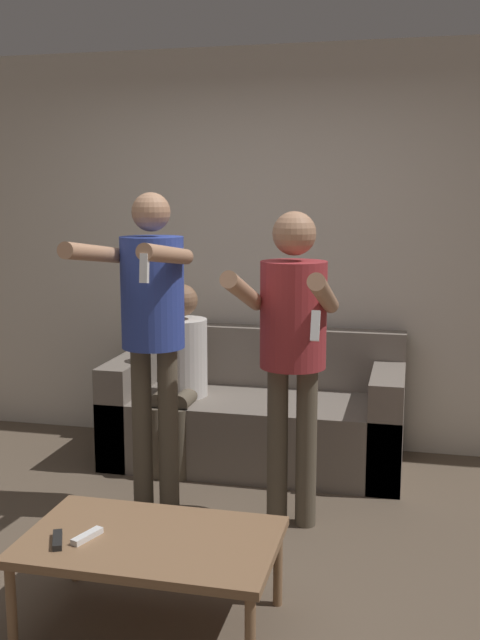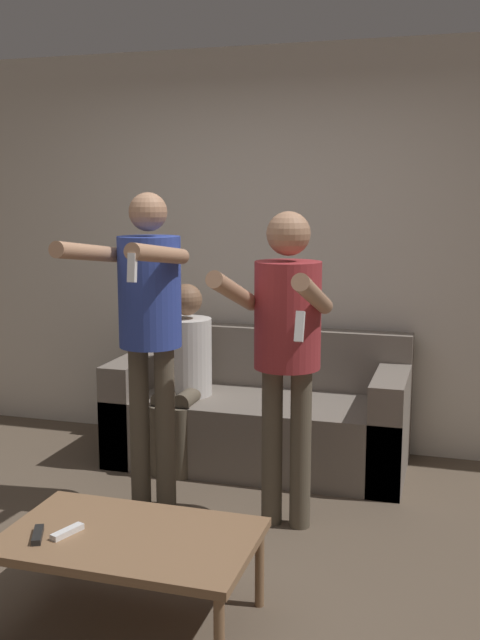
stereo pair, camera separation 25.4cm
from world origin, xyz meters
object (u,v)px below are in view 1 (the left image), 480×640
person_standing_right (292,332)px  remote_far (87,536)px  couch (256,417)px  remote_near (57,540)px  person_standing_left (151,313)px  coffee_table (151,545)px  person_seated (180,366)px

person_standing_right → remote_far: person_standing_right is taller
couch → remote_near: (-0.35, -2.10, 0.10)m
couch → person_standing_left: person_standing_left is taller
person_standing_left → couch: bearing=67.5°
couch → person_standing_left: size_ratio=1.08×
couch → coffee_table: size_ratio=1.86×
person_seated → coffee_table: (0.45, -1.81, -0.30)m
person_standing_left → remote_far: bearing=-83.8°
person_standing_right → remote_near: size_ratio=10.95×
person_standing_right → person_seated: (-0.84, 0.75, -0.39)m
remote_far → remote_near: bearing=-149.8°
person_seated → remote_far: 1.91m
remote_near → remote_far: size_ratio=0.98×
person_standing_right → couch: bearing=112.5°
person_standing_left → remote_near: size_ratio=11.56×
remote_near → person_seated: bearing=93.3°
person_standing_left → remote_far: 1.34m
remote_far → person_seated: bearing=96.3°
coffee_table → remote_near: bearing=-158.9°
couch → person_standing_left: bearing=-112.5°
person_standing_right → remote_near: 1.54m
coffee_table → remote_near: 0.37m
coffee_table → remote_far: (-0.24, -0.07, 0.05)m
coffee_table → remote_far: size_ratio=6.60×
couch → remote_far: (-0.25, -2.04, 0.10)m
person_seated → remote_near: size_ratio=7.75×
couch → remote_near: bearing=-99.5°
person_standing_left → coffee_table: bearing=-71.1°
person_standing_right → remote_far: size_ratio=10.76×
person_standing_right → remote_near: (-0.73, -1.19, -0.64)m
couch → coffee_table: 1.97m
couch → person_standing_left: 1.28m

